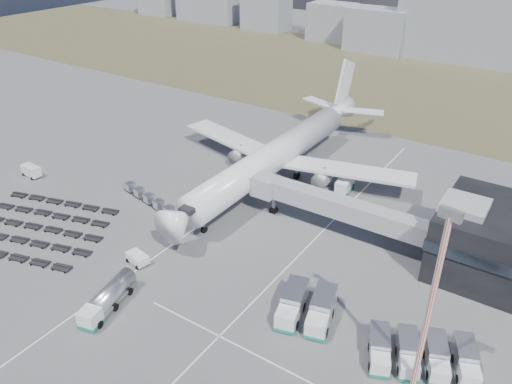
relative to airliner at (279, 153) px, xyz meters
The scene contains 15 objects.
ground 32.81m from the airliner, 90.00° to the right, with size 420.00×420.00×0.00m, color #565659.
grass_strip 77.80m from the airliner, 90.00° to the left, with size 420.00×90.00×0.01m, color #47452A.
lane_markings 31.41m from the airliner, 71.60° to the right, with size 47.12×110.00×0.01m.
jet_bridge 19.89m from the airliner, 36.93° to the right, with size 30.30×3.80×7.05m.
airliner is the anchor object (origin of this frame).
skyline 116.60m from the airliner, 87.34° to the left, with size 298.03×25.85×25.26m.
fuel_tanker 44.47m from the airliner, 89.00° to the right, with size 4.53×10.09×3.16m.
pushback_tug 35.70m from the airliner, 94.92° to the right, with size 3.53×1.98×1.56m, color white.
utility_van 49.01m from the airliner, 146.97° to the right, with size 4.24×1.92×2.27m, color white.
catering_truck 13.96m from the airliner, ahead, with size 2.99×5.94×2.62m.
service_trucks_near 39.39m from the airliner, 53.55° to the right, with size 8.24×9.16×3.13m.
service_trucks_far 49.10m from the airliner, 39.17° to the right, with size 13.39×10.58×2.62m.
uld_row 26.08m from the airliner, 123.37° to the right, with size 14.74×4.53×1.62m.
baggage_dollies 45.67m from the airliner, 122.59° to the right, with size 28.75×23.68×0.69m.
floodlight_mast 52.31m from the airliner, 42.47° to the right, with size 2.20×1.78×23.05m.
Camera 1 is at (44.61, -42.97, 45.34)m, focal length 35.00 mm.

